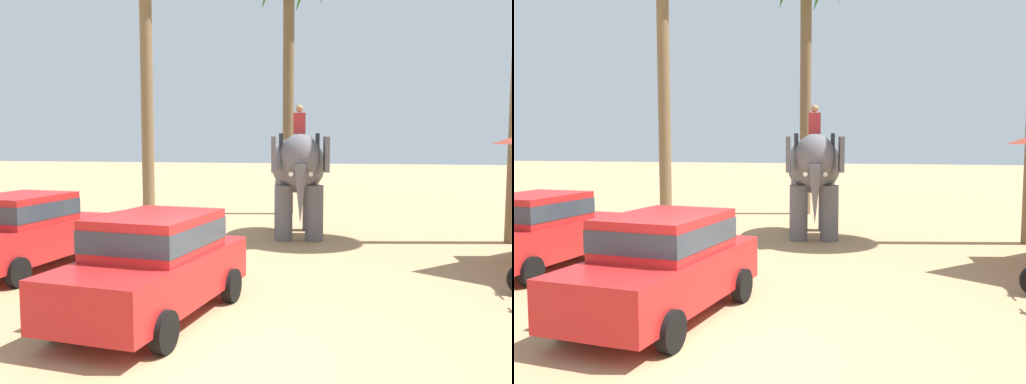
% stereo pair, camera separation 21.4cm
% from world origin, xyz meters
% --- Properties ---
extents(ground_plane, '(120.00, 120.00, 0.00)m').
position_xyz_m(ground_plane, '(0.00, 0.00, 0.00)').
color(ground_plane, tan).
extents(car_sedan_foreground, '(2.28, 4.29, 1.70)m').
position_xyz_m(car_sedan_foreground, '(-1.36, 1.14, 0.93)').
color(car_sedan_foreground, red).
rests_on(car_sedan_foreground, ground).
extents(car_parked_far_side, '(2.19, 4.25, 1.70)m').
position_xyz_m(car_parked_far_side, '(-5.43, 3.73, 0.93)').
color(car_parked_far_side, red).
rests_on(car_parked_far_side, ground).
extents(elephant_with_mahout, '(2.07, 3.98, 3.88)m').
position_xyz_m(elephant_with_mahout, '(0.03, 9.22, 1.99)').
color(elephant_with_mahout, slate).
rests_on(elephant_with_mahout, ground).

